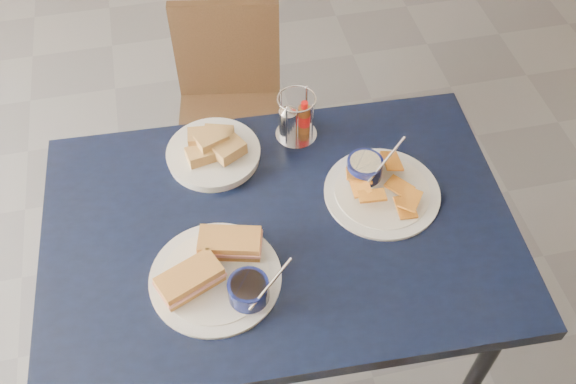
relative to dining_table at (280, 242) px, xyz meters
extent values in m
plane|color=#4F5054|center=(-0.10, 0.18, -0.68)|extent=(6.00, 6.00, 0.00)
cube|color=black|center=(0.00, 0.00, 0.05)|extent=(1.15, 0.80, 0.04)
cylinder|color=black|center=(0.48, -0.30, -0.32)|extent=(0.04, 0.04, 0.71)
cylinder|color=black|center=(-0.48, 0.30, -0.32)|extent=(0.04, 0.04, 0.71)
cylinder|color=black|center=(0.48, 0.30, -0.32)|extent=(0.04, 0.04, 0.71)
cube|color=black|center=(-0.03, 0.73, -0.31)|extent=(0.41, 0.40, 0.03)
cylinder|color=black|center=(-0.17, 0.60, -0.50)|extent=(0.03, 0.03, 0.35)
cylinder|color=black|center=(0.12, 0.60, -0.50)|extent=(0.03, 0.03, 0.35)
cylinder|color=black|center=(-0.17, 0.87, -0.50)|extent=(0.03, 0.03, 0.35)
cylinder|color=black|center=(0.12, 0.87, -0.50)|extent=(0.03, 0.03, 0.35)
cube|color=black|center=(-0.03, 0.89, -0.10)|extent=(0.36, 0.09, 0.38)
cylinder|color=white|center=(-0.17, -0.11, 0.08)|extent=(0.30, 0.30, 0.01)
cylinder|color=white|center=(-0.17, -0.11, 0.08)|extent=(0.24, 0.24, 0.00)
cube|color=#D4954C|center=(-0.22, -0.12, 0.11)|extent=(0.16, 0.12, 0.04)
cube|color=#EA9F8F|center=(-0.22, -0.12, 0.10)|extent=(0.16, 0.13, 0.01)
cube|color=#D4954C|center=(-0.12, -0.05, 0.11)|extent=(0.15, 0.10, 0.04)
cube|color=#EA9F8F|center=(-0.12, -0.05, 0.10)|extent=(0.16, 0.11, 0.01)
cylinder|color=#090E35|center=(-0.10, -0.18, 0.11)|extent=(0.09, 0.09, 0.05)
cylinder|color=black|center=(-0.10, -0.18, 0.13)|extent=(0.08, 0.08, 0.01)
cylinder|color=silver|center=(-0.06, -0.20, 0.15)|extent=(0.11, 0.07, 0.08)
cylinder|color=white|center=(0.27, 0.04, 0.08)|extent=(0.29, 0.29, 0.01)
cylinder|color=white|center=(0.27, 0.04, 0.08)|extent=(0.23, 0.23, 0.00)
cube|color=orange|center=(0.30, -0.02, 0.09)|extent=(0.05, 0.07, 0.01)
cube|color=orange|center=(0.31, 0.04, 0.09)|extent=(0.08, 0.08, 0.01)
cube|color=orange|center=(0.21, 0.04, 0.10)|extent=(0.05, 0.07, 0.03)
cube|color=orange|center=(0.22, 0.08, 0.10)|extent=(0.07, 0.06, 0.02)
cube|color=orange|center=(0.32, -0.02, 0.11)|extent=(0.08, 0.08, 0.01)
cube|color=orange|center=(0.31, 0.10, 0.11)|extent=(0.05, 0.07, 0.02)
cube|color=orange|center=(0.23, 0.00, 0.11)|extent=(0.07, 0.05, 0.02)
cylinder|color=#090E35|center=(0.24, 0.10, 0.11)|extent=(0.09, 0.09, 0.05)
cylinder|color=beige|center=(0.24, 0.10, 0.13)|extent=(0.08, 0.08, 0.01)
cylinder|color=silver|center=(0.28, 0.08, 0.15)|extent=(0.11, 0.07, 0.08)
cylinder|color=white|center=(-0.12, 0.25, 0.08)|extent=(0.24, 0.24, 0.02)
cylinder|color=white|center=(-0.12, 0.25, 0.09)|extent=(0.19, 0.19, 0.00)
cube|color=tan|center=(-0.15, 0.23, 0.11)|extent=(0.08, 0.06, 0.03)
cube|color=tan|center=(-0.10, 0.28, 0.12)|extent=(0.09, 0.07, 0.03)
cube|color=tan|center=(-0.08, 0.22, 0.12)|extent=(0.09, 0.08, 0.03)
cube|color=tan|center=(-0.14, 0.27, 0.13)|extent=(0.08, 0.06, 0.03)
cube|color=tan|center=(-0.12, 0.25, 0.14)|extent=(0.09, 0.07, 0.03)
cylinder|color=silver|center=(0.10, 0.28, 0.08)|extent=(0.11, 0.11, 0.01)
cylinder|color=silver|center=(0.14, 0.31, 0.14)|extent=(0.01, 0.01, 0.13)
cylinder|color=silver|center=(0.07, 0.31, 0.14)|extent=(0.01, 0.01, 0.13)
cylinder|color=silver|center=(0.07, 0.25, 0.14)|extent=(0.01, 0.01, 0.13)
cylinder|color=silver|center=(0.14, 0.25, 0.14)|extent=(0.01, 0.01, 0.13)
torus|color=silver|center=(0.10, 0.28, 0.20)|extent=(0.10, 0.10, 0.00)
cylinder|color=silver|center=(0.08, 0.28, 0.12)|extent=(0.05, 0.05, 0.08)
cone|color=silver|center=(0.08, 0.28, 0.18)|extent=(0.04, 0.04, 0.02)
cylinder|color=brown|center=(0.13, 0.28, 0.12)|extent=(0.03, 0.03, 0.08)
cylinder|color=#A40C09|center=(0.13, 0.28, 0.12)|extent=(0.03, 0.03, 0.03)
cylinder|color=#A40C09|center=(0.13, 0.28, 0.17)|extent=(0.02, 0.02, 0.02)
camera|label=1|loc=(-0.17, -0.87, 1.32)|focal=40.00mm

